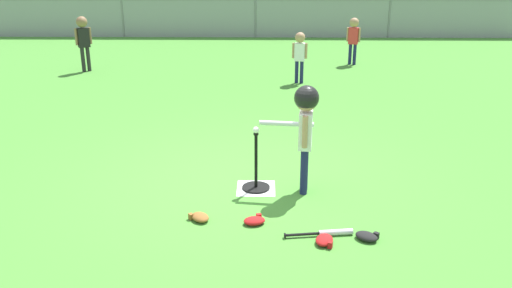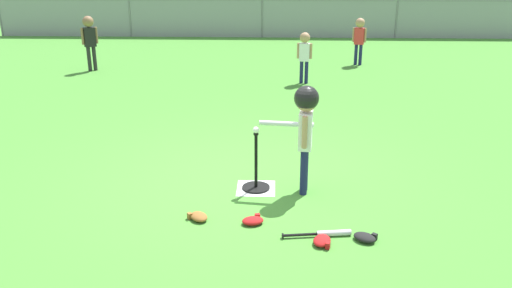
# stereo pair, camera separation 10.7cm
# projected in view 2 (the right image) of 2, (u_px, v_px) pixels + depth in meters

# --- Properties ---
(ground_plane) EXTENTS (60.00, 60.00, 0.00)m
(ground_plane) POSITION_uv_depth(u_px,v_px,m) (241.00, 182.00, 6.44)
(ground_plane) COLOR #478C33
(home_plate) EXTENTS (0.44, 0.44, 0.01)m
(home_plate) POSITION_uv_depth(u_px,v_px,m) (256.00, 188.00, 6.28)
(home_plate) COLOR white
(home_plate) RESTS_ON ground_plane
(batting_tee) EXTENTS (0.32, 0.32, 0.68)m
(batting_tee) POSITION_uv_depth(u_px,v_px,m) (256.00, 180.00, 6.24)
(batting_tee) COLOR black
(batting_tee) RESTS_ON ground_plane
(baseball_on_tee) EXTENTS (0.07, 0.07, 0.07)m
(baseball_on_tee) POSITION_uv_depth(u_px,v_px,m) (256.00, 130.00, 6.03)
(baseball_on_tee) COLOR white
(baseball_on_tee) RESTS_ON batting_tee
(batter_child) EXTENTS (0.65, 0.35, 1.24)m
(batter_child) POSITION_uv_depth(u_px,v_px,m) (305.00, 118.00, 5.89)
(batter_child) COLOR #191E4C
(batter_child) RESTS_ON ground_plane
(fielder_near_left) EXTENTS (0.31, 0.25, 1.20)m
(fielder_near_left) POSITION_uv_depth(u_px,v_px,m) (89.00, 36.00, 11.87)
(fielder_near_left) COLOR #262626
(fielder_near_left) RESTS_ON ground_plane
(fielder_near_right) EXTENTS (0.31, 0.21, 1.08)m
(fielder_near_right) POSITION_uv_depth(u_px,v_px,m) (359.00, 35.00, 12.47)
(fielder_near_right) COLOR #191E4C
(fielder_near_right) RESTS_ON ground_plane
(fielder_deep_right) EXTENTS (0.30, 0.20, 1.03)m
(fielder_deep_right) POSITION_uv_depth(u_px,v_px,m) (305.00, 51.00, 10.80)
(fielder_deep_right) COLOR #191E4C
(fielder_deep_right) RESTS_ON ground_plane
(spare_bat_silver) EXTENTS (0.68, 0.14, 0.06)m
(spare_bat_silver) POSITION_uv_depth(u_px,v_px,m) (327.00, 233.00, 5.25)
(spare_bat_silver) COLOR silver
(spare_bat_silver) RESTS_ON ground_plane
(glove_by_plate) EXTENTS (0.25, 0.22, 0.07)m
(glove_by_plate) POSITION_uv_depth(u_px,v_px,m) (253.00, 221.00, 5.48)
(glove_by_plate) COLOR #B21919
(glove_by_plate) RESTS_ON ground_plane
(glove_near_bats) EXTENTS (0.27, 0.26, 0.07)m
(glove_near_bats) POSITION_uv_depth(u_px,v_px,m) (365.00, 237.00, 5.17)
(glove_near_bats) COLOR black
(glove_near_bats) RESTS_ON ground_plane
(glove_tossed_aside) EXTENTS (0.26, 0.27, 0.07)m
(glove_tossed_aside) POSITION_uv_depth(u_px,v_px,m) (198.00, 217.00, 5.56)
(glove_tossed_aside) COLOR brown
(glove_tossed_aside) RESTS_ON ground_plane
(glove_outfield_drop) EXTENTS (0.22, 0.26, 0.07)m
(glove_outfield_drop) POSITION_uv_depth(u_px,v_px,m) (322.00, 241.00, 5.10)
(glove_outfield_drop) COLOR #B21919
(glove_outfield_drop) RESTS_ON ground_plane
(outfield_fence) EXTENTS (16.06, 0.06, 1.15)m
(outfield_fence) POSITION_uv_depth(u_px,v_px,m) (262.00, 17.00, 16.25)
(outfield_fence) COLOR slate
(outfield_fence) RESTS_ON ground_plane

